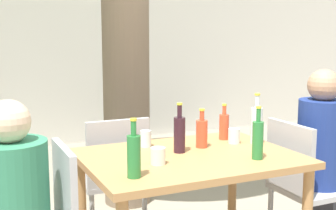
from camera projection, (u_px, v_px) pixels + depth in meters
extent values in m
cube|color=beige|center=(56.00, 37.00, 5.97)|extent=(10.00, 0.08, 2.80)
cylinder|color=#7A6651|center=(126.00, 49.00, 3.91)|extent=(0.39, 0.39, 2.67)
cube|color=#B27F4C|center=(189.00, 158.00, 2.72)|extent=(1.22, 0.90, 0.04)
cylinder|color=#B27F4C|center=(232.00, 188.00, 3.35)|extent=(0.06, 0.06, 0.73)
cube|color=#B2B2B7|center=(65.00, 189.00, 2.43)|extent=(0.04, 0.44, 0.45)
cube|color=#B2B2B7|center=(312.00, 189.00, 3.15)|extent=(0.44, 0.44, 0.04)
cube|color=#B2B2B7|center=(289.00, 157.00, 3.03)|extent=(0.04, 0.44, 0.45)
cylinder|color=#B2B2B7|center=(312.00, 207.00, 3.43)|extent=(0.04, 0.04, 0.41)
cube|color=#B2B2B7|center=(110.00, 179.00, 3.36)|extent=(0.44, 0.44, 0.04)
cube|color=#B2B2B7|center=(118.00, 153.00, 3.14)|extent=(0.44, 0.04, 0.45)
cylinder|color=#B2B2B7|center=(127.00, 197.00, 3.64)|extent=(0.04, 0.04, 0.41)
cylinder|color=#B2B2B7|center=(78.00, 204.00, 3.49)|extent=(0.04, 0.04, 0.41)
cylinder|color=#337F5B|center=(12.00, 191.00, 2.32)|extent=(0.36, 0.36, 0.50)
sphere|color=beige|center=(8.00, 122.00, 2.26)|extent=(0.22, 0.22, 0.22)
cylinder|color=navy|center=(321.00, 143.00, 3.13)|extent=(0.32, 0.32, 0.59)
sphere|color=tan|center=(324.00, 85.00, 3.06)|extent=(0.22, 0.22, 0.22)
cylinder|color=#DB4C2D|center=(202.00, 134.00, 2.88)|extent=(0.07, 0.07, 0.17)
cylinder|color=#DB4C2D|center=(202.00, 116.00, 2.86)|extent=(0.03, 0.03, 0.06)
cylinder|color=gold|center=(202.00, 110.00, 2.85)|extent=(0.03, 0.03, 0.01)
cylinder|color=#331923|center=(179.00, 135.00, 2.75)|extent=(0.07, 0.07, 0.21)
cylinder|color=#331923|center=(180.00, 111.00, 2.73)|extent=(0.03, 0.03, 0.07)
cylinder|color=gold|center=(180.00, 104.00, 2.72)|extent=(0.03, 0.03, 0.01)
cylinder|color=#DB4C2D|center=(224.00, 127.00, 3.09)|extent=(0.06, 0.06, 0.17)
cylinder|color=#DB4C2D|center=(224.00, 110.00, 3.07)|extent=(0.03, 0.03, 0.06)
cylinder|color=gold|center=(224.00, 105.00, 3.06)|extent=(0.03, 0.03, 0.01)
cylinder|color=#287A38|center=(258.00, 140.00, 2.61)|extent=(0.06, 0.06, 0.21)
cylinder|color=#287A38|center=(259.00, 115.00, 2.59)|extent=(0.02, 0.02, 0.07)
cylinder|color=gold|center=(259.00, 107.00, 2.58)|extent=(0.03, 0.03, 0.01)
cylinder|color=#287A38|center=(134.00, 157.00, 2.28)|extent=(0.07, 0.07, 0.21)
cylinder|color=#287A38|center=(134.00, 128.00, 2.26)|extent=(0.03, 0.03, 0.07)
cylinder|color=gold|center=(133.00, 120.00, 2.25)|extent=(0.03, 0.03, 0.01)
cylinder|color=silver|center=(256.00, 126.00, 2.97)|extent=(0.07, 0.07, 0.23)
cylinder|color=silver|center=(257.00, 102.00, 2.95)|extent=(0.03, 0.03, 0.08)
cylinder|color=gold|center=(257.00, 94.00, 2.94)|extent=(0.04, 0.04, 0.01)
cylinder|color=silver|center=(158.00, 156.00, 2.52)|extent=(0.08, 0.08, 0.09)
cylinder|color=silver|center=(146.00, 139.00, 2.90)|extent=(0.07, 0.07, 0.10)
cylinder|color=silver|center=(234.00, 136.00, 2.99)|extent=(0.07, 0.07, 0.10)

